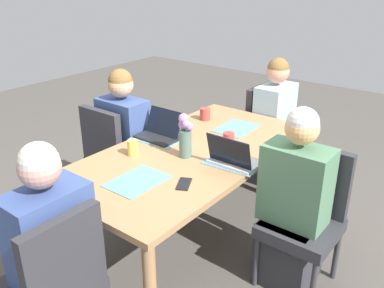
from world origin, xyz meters
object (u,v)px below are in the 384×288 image
(chair_head_left_left_far, at_px, (55,280))
(laptop_near_left_mid, at_px, (233,159))
(laptop_far_left_near, at_px, (160,132))
(coffee_mug_near_right, at_px, (205,114))
(person_far_left_near, at_px, (125,148))
(coffee_mug_centre_left, at_px, (229,138))
(chair_head_right_right_near, at_px, (269,129))
(flower_vase, at_px, (185,135))
(person_head_right_right_near, at_px, (273,130))
(phone_black, at_px, (184,184))
(dining_table, at_px, (192,160))
(chair_near_left_mid, at_px, (307,211))
(person_near_left_mid, at_px, (293,210))
(chair_far_left_near, at_px, (114,152))
(coffee_mug_near_left, at_px, (133,148))
(person_head_left_left_far, at_px, (55,263))

(chair_head_left_left_far, relative_size, laptop_near_left_mid, 2.81)
(laptop_far_left_near, xyz_separation_m, coffee_mug_near_right, (0.53, -0.03, 0.01))
(person_far_left_near, xyz_separation_m, coffee_mug_centre_left, (0.22, -0.87, 0.24))
(chair_head_right_right_near, xyz_separation_m, flower_vase, (-1.35, -0.07, 0.38))
(chair_head_right_right_near, bearing_deg, flower_vase, -177.12)
(person_head_right_right_near, bearing_deg, person_far_left_near, 145.94)
(person_far_left_near, bearing_deg, phone_black, -114.73)
(dining_table, xyz_separation_m, chair_near_left_mid, (0.10, -0.83, -0.15))
(person_near_left_mid, relative_size, coffee_mug_near_right, 11.99)
(chair_far_left_near, xyz_separation_m, coffee_mug_near_right, (0.60, -0.49, 0.28))
(coffee_mug_centre_left, bearing_deg, person_head_right_right_near, 6.37)
(person_near_left_mid, distance_m, flower_vase, 0.84)
(person_near_left_mid, distance_m, laptop_far_left_near, 1.14)
(coffee_mug_centre_left, bearing_deg, flower_vase, 163.35)
(laptop_far_left_near, distance_m, laptop_near_left_mid, 0.69)
(chair_far_left_near, distance_m, laptop_near_left_mid, 1.18)
(flower_vase, bearing_deg, laptop_near_left_mid, -74.31)
(flower_vase, bearing_deg, coffee_mug_near_right, 26.01)
(chair_head_right_right_near, xyz_separation_m, laptop_near_left_mid, (-1.26, -0.39, 0.27))
(chair_near_left_mid, relative_size, phone_black, 6.00)
(chair_far_left_near, height_order, flower_vase, flower_vase)
(person_near_left_mid, bearing_deg, coffee_mug_near_left, 107.79)
(chair_far_left_near, relative_size, person_near_left_mid, 0.75)
(person_near_left_mid, relative_size, person_head_left_left_far, 1.00)
(chair_far_left_near, distance_m, person_head_left_left_far, 1.43)
(person_near_left_mid, bearing_deg, chair_near_left_mid, -38.76)
(person_head_left_left_far, xyz_separation_m, laptop_near_left_mid, (1.17, -0.31, 0.24))
(chair_far_left_near, bearing_deg, person_head_left_left_far, -144.05)
(person_far_left_near, xyz_separation_m, coffee_mug_near_right, (0.53, -0.43, 0.25))
(person_head_right_right_near, bearing_deg, chair_head_right_right_near, 51.24)
(laptop_far_left_near, height_order, laptop_near_left_mid, laptop_near_left_mid)
(phone_black, bearing_deg, chair_far_left_near, 42.37)
(dining_table, distance_m, coffee_mug_near_right, 0.66)
(chair_near_left_mid, distance_m, phone_black, 0.81)
(laptop_far_left_near, xyz_separation_m, coffee_mug_centre_left, (0.22, -0.47, -0.00))
(dining_table, xyz_separation_m, chair_far_left_near, (-0.03, 0.80, -0.15))
(person_head_right_right_near, bearing_deg, coffee_mug_near_right, 151.10)
(person_far_left_near, relative_size, person_near_left_mid, 1.00)
(dining_table, distance_m, flower_vase, 0.26)
(laptop_far_left_near, bearing_deg, dining_table, -96.87)
(chair_near_left_mid, bearing_deg, coffee_mug_near_left, 110.35)
(dining_table, xyz_separation_m, person_far_left_near, (0.04, 0.74, -0.13))
(person_near_left_mid, relative_size, laptop_far_left_near, 3.73)
(person_far_left_near, bearing_deg, coffee_mug_near_left, -126.95)
(laptop_far_left_near, bearing_deg, person_near_left_mid, -90.67)
(coffee_mug_centre_left, bearing_deg, person_near_left_mid, -110.08)
(person_head_right_right_near, bearing_deg, phone_black, -171.71)
(chair_near_left_mid, bearing_deg, coffee_mug_near_right, 67.58)
(person_far_left_near, relative_size, person_head_right_right_near, 1.00)
(dining_table, height_order, chair_far_left_near, chair_far_left_near)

